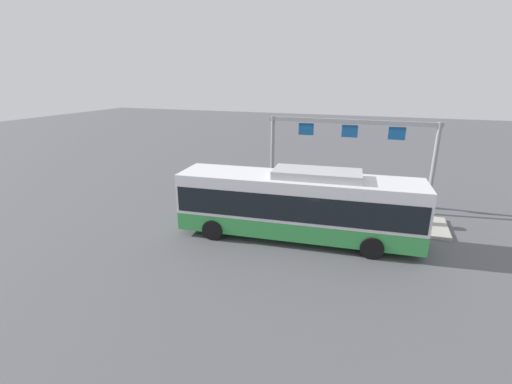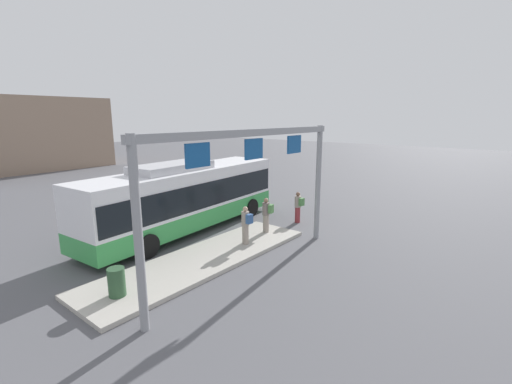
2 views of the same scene
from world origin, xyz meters
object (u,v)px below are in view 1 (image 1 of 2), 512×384
bus_main (297,203)px  person_waiting_mid (312,194)px  person_waiting_near (280,192)px  trash_bin (423,215)px  person_boarding (238,190)px

bus_main → person_waiting_mid: size_ratio=6.88×
person_waiting_near → bus_main: bearing=16.5°
bus_main → trash_bin: 7.02m
person_boarding → bus_main: bearing=60.2°
person_waiting_near → trash_bin: (-7.73, -0.06, -0.44)m
person_boarding → person_waiting_near: bearing=97.3°
bus_main → person_waiting_mid: bus_main is taller
bus_main → trash_bin: bus_main is taller
bus_main → person_waiting_near: 4.07m
person_waiting_near → trash_bin: person_waiting_near is taller
bus_main → person_boarding: size_ratio=6.88×
bus_main → trash_bin: (-5.90, -3.62, -1.20)m
person_boarding → person_waiting_mid: bearing=101.3°
person_waiting_mid → trash_bin: person_waiting_mid is taller
bus_main → person_waiting_near: size_ratio=6.88×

